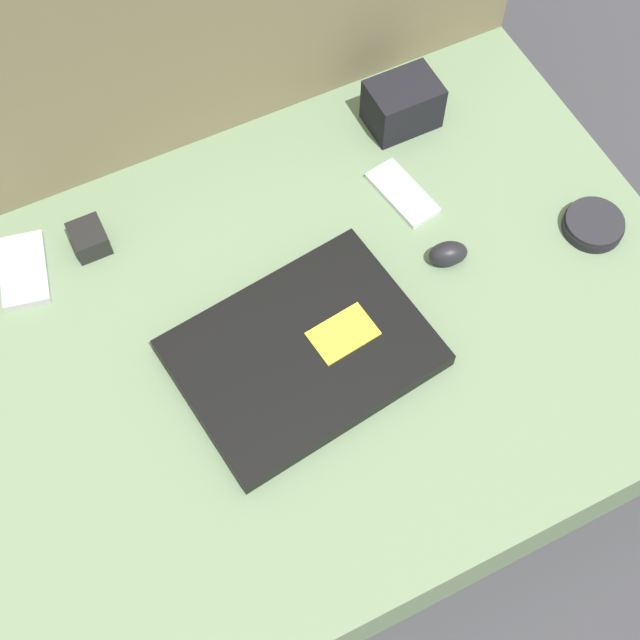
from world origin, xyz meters
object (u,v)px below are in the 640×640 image
laptop (303,353)px  computer_mouse (448,254)px  speaker_puck (594,225)px  camera_pouch (403,104)px  charger_brick (89,239)px  phone_black (24,270)px  phone_silver (402,193)px

laptop → computer_mouse: computer_mouse is taller
speaker_puck → camera_pouch: 0.35m
laptop → camera_pouch: size_ratio=3.33×
speaker_puck → charger_brick: size_ratio=1.63×
phone_black → charger_brick: size_ratio=2.38×
computer_mouse → phone_black: bearing=170.9°
computer_mouse → phone_silver: 0.14m
speaker_puck → laptop: bearing=180.0°
computer_mouse → speaker_puck: (0.23, -0.05, -0.01)m
phone_black → charger_brick: (0.11, 0.00, 0.01)m
computer_mouse → camera_pouch: (0.07, 0.27, 0.02)m
laptop → camera_pouch: 0.46m
computer_mouse → laptop: bearing=-154.1°
phone_black → charger_brick: 0.11m
speaker_puck → phone_black: bearing=158.9°
phone_black → charger_brick: charger_brick is taller
speaker_puck → phone_silver: speaker_puck is taller
speaker_puck → phone_silver: size_ratio=0.71×
speaker_puck → camera_pouch: (-0.16, 0.31, 0.03)m
speaker_puck → charger_brick: (-0.69, 0.31, 0.01)m
phone_silver → phone_black: (-0.57, 0.12, 0.00)m
phone_black → computer_mouse: bearing=-11.9°
laptop → speaker_puck: 0.49m
phone_black → phone_silver: bearing=0.1°
laptop → phone_silver: (0.26, 0.18, -0.01)m
speaker_puck → phone_black: size_ratio=0.69×
speaker_puck → phone_silver: bearing=141.3°
phone_black → camera_pouch: bearing=13.0°
phone_black → camera_pouch: 0.64m
laptop → speaker_puck: bearing=-7.2°
camera_pouch → phone_silver: bearing=-117.8°
speaker_puck → camera_pouch: camera_pouch is taller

